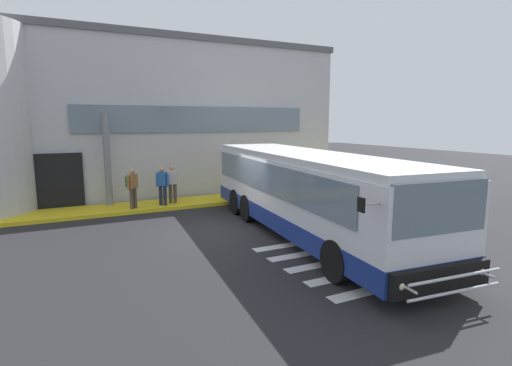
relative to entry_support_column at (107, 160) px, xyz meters
The scene contains 9 objects.
ground_plane 6.66m from the entry_support_column, 58.79° to the right, with size 80.00×90.00×0.02m, color #232326.
bay_paint_stripes 11.15m from the entry_support_column, 61.23° to the right, with size 4.40×3.96×0.01m.
terminal_building 6.89m from the entry_support_column, 67.03° to the left, with size 19.02×13.80×7.71m.
boarding_curb 3.89m from the entry_support_column, 10.39° to the right, with size 21.22×2.00×0.15m, color yellow.
entry_support_column is the anchor object (origin of this frame).
bus_main_foreground 8.88m from the entry_support_column, 53.20° to the right, with size 4.02×11.72×2.70m.
passenger_near_column 1.71m from the entry_support_column, 56.00° to the right, with size 0.52×0.50×1.68m.
passenger_by_doorway 2.52m from the entry_support_column, 27.73° to the right, with size 0.47×0.41×1.68m.
passenger_at_curb_edge 2.85m from the entry_support_column, 17.08° to the right, with size 0.58×0.29×1.68m.
Camera 1 is at (-5.04, -12.24, 3.68)m, focal length 27.69 mm.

